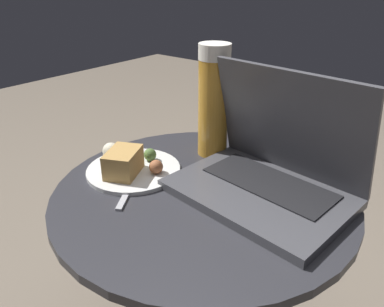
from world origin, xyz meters
The scene contains 6 objects.
table centered at (0.00, 0.00, 0.38)m, with size 0.61×0.61×0.55m.
napkin centered at (-0.17, -0.04, 0.55)m, with size 0.19×0.17×0.00m.
laptop centered at (0.10, 0.07, 0.60)m, with size 0.36×0.27×0.24m.
beer_glass centered at (-0.09, 0.15, 0.68)m, with size 0.07×0.07×0.26m.
snack_plate centered at (-0.17, -0.04, 0.56)m, with size 0.20×0.20×0.06m.
fork centered at (-0.14, -0.06, 0.55)m, with size 0.12×0.17×0.00m.
Camera 1 is at (0.39, -0.52, 0.94)m, focal length 35.00 mm.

